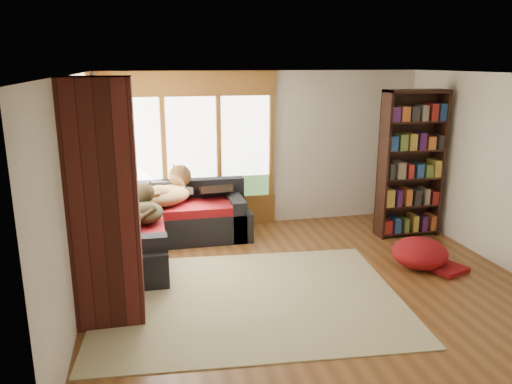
{
  "coord_description": "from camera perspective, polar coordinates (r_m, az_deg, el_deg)",
  "views": [
    {
      "loc": [
        -1.95,
        -5.65,
        2.74
      ],
      "look_at": [
        -0.45,
        1.01,
        0.95
      ],
      "focal_mm": 35.0,
      "sensor_mm": 36.0,
      "label": 1
    }
  ],
  "objects": [
    {
      "name": "floor",
      "position": [
        6.58,
        5.85,
        -10.02
      ],
      "size": [
        5.5,
        5.5,
        0.0
      ],
      "primitive_type": "plane",
      "color": "brown",
      "rests_on": "ground"
    },
    {
      "name": "ceiling",
      "position": [
        5.98,
        6.52,
        13.24
      ],
      "size": [
        5.5,
        5.5,
        0.0
      ],
      "primitive_type": "plane",
      "color": "white"
    },
    {
      "name": "wall_back",
      "position": [
        8.5,
        0.75,
        4.94
      ],
      "size": [
        5.5,
        0.04,
        2.6
      ],
      "primitive_type": "cube",
      "color": "silver",
      "rests_on": "ground"
    },
    {
      "name": "wall_front",
      "position": [
        3.98,
        17.87,
        -7.33
      ],
      "size": [
        5.5,
        0.04,
        2.6
      ],
      "primitive_type": "cube",
      "color": "silver",
      "rests_on": "ground"
    },
    {
      "name": "wall_left",
      "position": [
        5.89,
        -20.09,
        -0.4
      ],
      "size": [
        0.04,
        5.0,
        2.6
      ],
      "primitive_type": "cube",
      "color": "silver",
      "rests_on": "ground"
    },
    {
      "name": "wall_right",
      "position": [
        7.49,
        26.52,
        2.04
      ],
      "size": [
        0.04,
        5.0,
        2.6
      ],
      "primitive_type": "cube",
      "color": "silver",
      "rests_on": "ground"
    },
    {
      "name": "windows_back",
      "position": [
        8.27,
        -7.35,
        4.89
      ],
      "size": [
        2.82,
        0.1,
        1.9
      ],
      "color": "#956026",
      "rests_on": "wall_back"
    },
    {
      "name": "windows_left",
      "position": [
        7.03,
        -18.74,
        2.5
      ],
      "size": [
        0.1,
        2.62,
        1.9
      ],
      "color": "#956026",
      "rests_on": "wall_left"
    },
    {
      "name": "roller_blind",
      "position": [
        7.78,
        -18.18,
        6.65
      ],
      "size": [
        0.03,
        0.72,
        0.9
      ],
      "primitive_type": "cube",
      "color": "#6C975B",
      "rests_on": "wall_left"
    },
    {
      "name": "brick_chimney",
      "position": [
        5.51,
        -16.92,
        -1.13
      ],
      "size": [
        0.7,
        0.7,
        2.6
      ],
      "primitive_type": "cube",
      "color": "#471914",
      "rests_on": "ground"
    },
    {
      "name": "sectional_sofa",
      "position": [
        7.74,
        -12.1,
        -4.0
      ],
      "size": [
        2.2,
        2.2,
        0.8
      ],
      "rotation": [
        0.0,
        0.0,
        0.08
      ],
      "color": "black",
      "rests_on": "ground"
    },
    {
      "name": "area_rug",
      "position": [
        6.09,
        -0.76,
        -12.01
      ],
      "size": [
        3.79,
        3.02,
        0.01
      ],
      "primitive_type": "cube",
      "rotation": [
        0.0,
        0.0,
        -0.09
      ],
      "color": "beige",
      "rests_on": "ground"
    },
    {
      "name": "bookshelf",
      "position": [
        8.26,
        17.3,
        3.03
      ],
      "size": [
        1.0,
        0.33,
        2.33
      ],
      "color": "black",
      "rests_on": "ground"
    },
    {
      "name": "pouf",
      "position": [
        7.22,
        18.22,
        -6.55
      ],
      "size": [
        0.93,
        0.93,
        0.41
      ],
      "primitive_type": "ellipsoid",
      "rotation": [
        0.0,
        0.0,
        0.28
      ],
      "color": "maroon",
      "rests_on": "area_rug"
    },
    {
      "name": "dog_tan",
      "position": [
        7.85,
        -9.71,
        0.09
      ],
      "size": [
        1.0,
        1.01,
        0.5
      ],
      "rotation": [
        0.0,
        0.0,
        0.81
      ],
      "color": "brown",
      "rests_on": "sectional_sofa"
    },
    {
      "name": "dog_brindle",
      "position": [
        7.13,
        -12.53,
        -1.86
      ],
      "size": [
        0.5,
        0.8,
        0.43
      ],
      "rotation": [
        0.0,
        0.0,
        1.6
      ],
      "color": "black",
      "rests_on": "sectional_sofa"
    },
    {
      "name": "throw_pillows",
      "position": [
        7.74,
        -12.04,
        -0.18
      ],
      "size": [
        1.98,
        1.68,
        0.45
      ],
      "color": "black",
      "rests_on": "sectional_sofa"
    }
  ]
}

